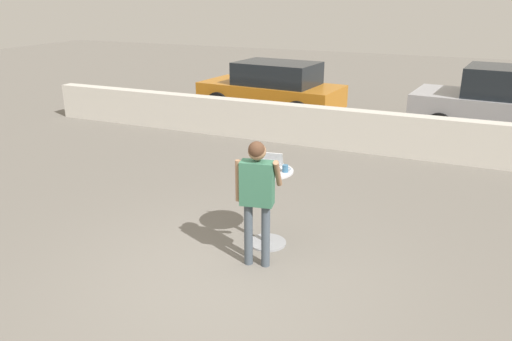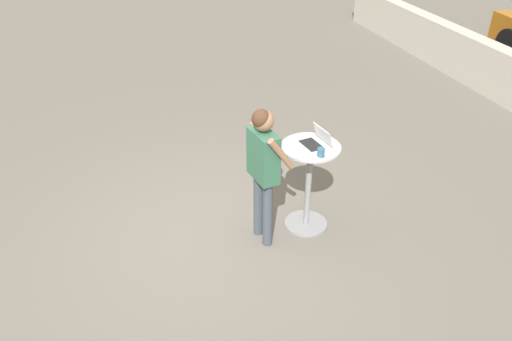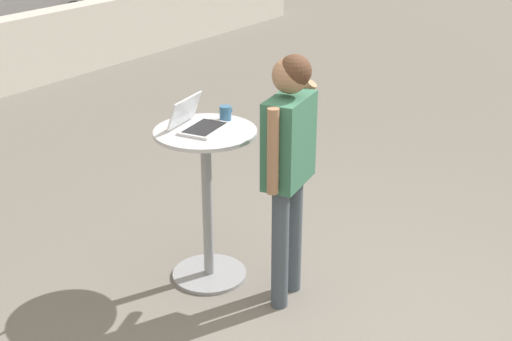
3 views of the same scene
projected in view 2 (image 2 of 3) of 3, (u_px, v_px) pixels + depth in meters
The scene contains 5 objects.
ground_plane at pixel (215, 236), 5.89m from camera, with size 50.00×50.00×0.00m, color slate.
cafe_table at pixel (309, 179), 5.75m from camera, with size 0.67×0.67×1.09m.
laptop at pixel (315, 142), 5.51m from camera, with size 0.37×0.34×0.20m.
coffee_mug at pixel (321, 152), 5.30m from camera, with size 0.11×0.08×0.10m.
standing_person at pixel (263, 161), 5.31m from camera, with size 0.55×0.42×1.66m.
Camera 2 is at (4.53, -0.88, 3.77)m, focal length 35.00 mm.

